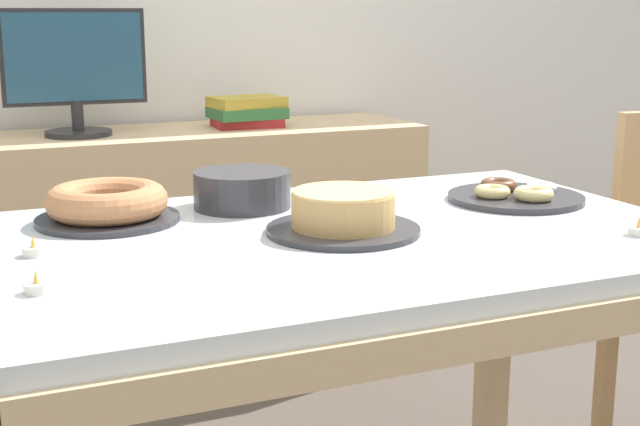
{
  "coord_description": "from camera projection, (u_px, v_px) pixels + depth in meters",
  "views": [
    {
      "loc": [
        -0.69,
        -1.51,
        1.19
      ],
      "look_at": [
        -0.06,
        -0.07,
        0.83
      ],
      "focal_mm": 50.0,
      "sensor_mm": 36.0,
      "label": 1
    }
  ],
  "objects": [
    {
      "name": "cake_golden_bundt",
      "position": [
        107.0,
        204.0,
        1.79
      ],
      "size": [
        0.29,
        0.29,
        0.08
      ],
      "color": "#333338",
      "rests_on": "dining_table"
    },
    {
      "name": "sideboard",
      "position": [
        177.0,
        255.0,
        2.9
      ],
      "size": [
        1.61,
        0.44,
        0.81
      ],
      "color": "#D1B284",
      "rests_on": "ground"
    },
    {
      "name": "pastry_platter",
      "position": [
        515.0,
        195.0,
        2.0
      ],
      "size": [
        0.3,
        0.3,
        0.04
      ],
      "color": "#333338",
      "rests_on": "dining_table"
    },
    {
      "name": "cake_chocolate_round",
      "position": [
        343.0,
        214.0,
        1.7
      ],
      "size": [
        0.3,
        0.3,
        0.08
      ],
      "color": "#333338",
      "rests_on": "dining_table"
    },
    {
      "name": "tealight_left_edge",
      "position": [
        37.0,
        287.0,
        1.34
      ],
      "size": [
        0.04,
        0.04,
        0.04
      ],
      "color": "silver",
      "rests_on": "dining_table"
    },
    {
      "name": "tealight_centre",
      "position": [
        638.0,
        230.0,
        1.69
      ],
      "size": [
        0.04,
        0.04,
        0.04
      ],
      "color": "silver",
      "rests_on": "dining_table"
    },
    {
      "name": "plate_stack",
      "position": [
        242.0,
        189.0,
        1.92
      ],
      "size": [
        0.21,
        0.21,
        0.08
      ],
      "color": "#333338",
      "rests_on": "dining_table"
    },
    {
      "name": "tealight_right_edge",
      "position": [
        34.0,
        250.0,
        1.55
      ],
      "size": [
        0.04,
        0.04,
        0.04
      ],
      "color": "silver",
      "rests_on": "dining_table"
    },
    {
      "name": "computer_monitor",
      "position": [
        75.0,
        73.0,
        2.66
      ],
      "size": [
        0.42,
        0.2,
        0.38
      ],
      "color": "#262628",
      "rests_on": "sideboard"
    },
    {
      "name": "dining_table",
      "position": [
        333.0,
        281.0,
        1.74
      ],
      "size": [
        1.45,
        0.93,
        0.77
      ],
      "color": "silver",
      "rests_on": "ground"
    },
    {
      "name": "book_stack",
      "position": [
        247.0,
        112.0,
        2.9
      ],
      "size": [
        0.24,
        0.18,
        0.1
      ],
      "color": "maroon",
      "rests_on": "sideboard"
    }
  ]
}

